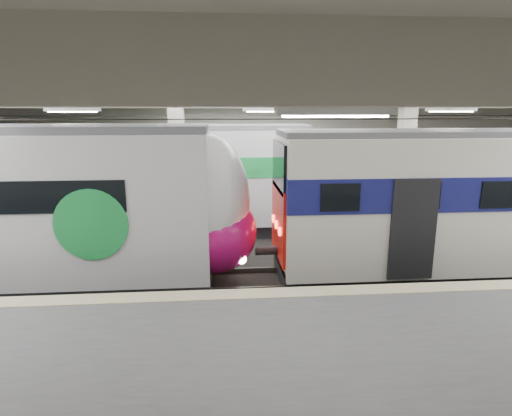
{
  "coord_description": "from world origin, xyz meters",
  "views": [
    {
      "loc": [
        -1.53,
        -11.74,
        4.99
      ],
      "look_at": [
        -0.48,
        1.0,
        2.0
      ],
      "focal_mm": 30.0,
      "sensor_mm": 36.0,
      "label": 1
    }
  ],
  "objects": [
    {
      "name": "older_rer",
      "position": [
        6.65,
        0.0,
        2.3
      ],
      "size": [
        13.29,
        2.93,
        4.39
      ],
      "color": "silver",
      "rests_on": "ground"
    },
    {
      "name": "station_hall",
      "position": [
        0.0,
        -1.74,
        3.24
      ],
      "size": [
        36.0,
        24.0,
        5.75
      ],
      "color": "black",
      "rests_on": "ground"
    },
    {
      "name": "modern_emu",
      "position": [
        -7.04,
        -0.0,
        2.24
      ],
      "size": [
        14.19,
        2.93,
        4.56
      ],
      "color": "silver",
      "rests_on": "ground"
    },
    {
      "name": "far_train",
      "position": [
        -4.85,
        5.5,
        2.25
      ],
      "size": [
        13.64,
        2.97,
        4.36
      ],
      "rotation": [
        0.0,
        0.0,
        -0.01
      ],
      "color": "silver",
      "rests_on": "ground"
    }
  ]
}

